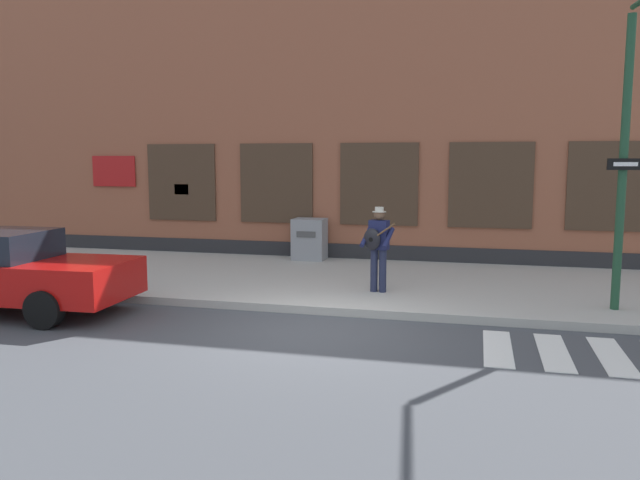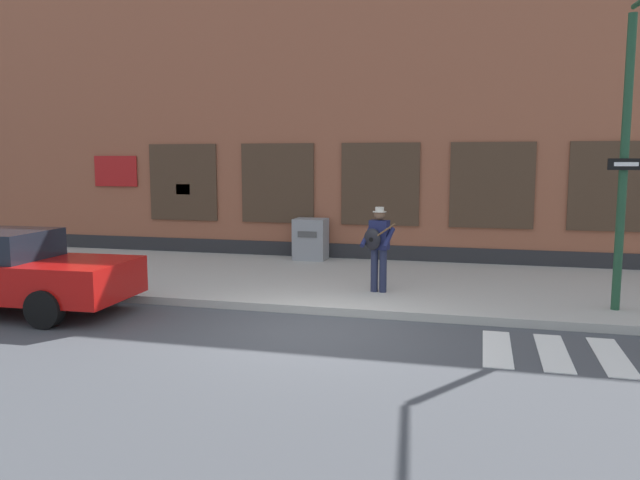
% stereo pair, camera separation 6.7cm
% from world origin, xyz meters
% --- Properties ---
extents(ground_plane, '(160.00, 160.00, 0.00)m').
position_xyz_m(ground_plane, '(0.00, 0.00, 0.00)').
color(ground_plane, '#424449').
extents(sidewalk, '(28.00, 5.76, 0.15)m').
position_xyz_m(sidewalk, '(0.00, 3.98, 0.08)').
color(sidewalk, '#ADAAA3').
rests_on(sidewalk, ground).
extents(building_backdrop, '(28.00, 4.06, 8.74)m').
position_xyz_m(building_backdrop, '(-0.00, 8.86, 4.36)').
color(building_backdrop, '#99563D').
rests_on(building_backdrop, ground).
extents(red_car, '(4.67, 2.12, 1.53)m').
position_xyz_m(red_car, '(-5.86, -0.10, 0.77)').
color(red_car, '#B20F0C').
rests_on(red_car, ground).
extents(busker, '(0.72, 0.62, 1.74)m').
position_xyz_m(busker, '(0.64, 2.67, 1.14)').
color(busker, '#1E233D').
rests_on(busker, sidewalk).
extents(utility_box, '(0.86, 0.72, 1.11)m').
position_xyz_m(utility_box, '(-1.81, 6.41, 0.71)').
color(utility_box, gray).
rests_on(utility_box, sidewalk).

